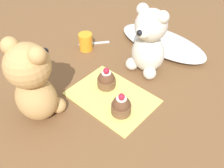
% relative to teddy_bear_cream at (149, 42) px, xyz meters
% --- Properties ---
extents(ground_plane, '(4.00, 4.00, 0.00)m').
position_rel_teddy_bear_cream_xyz_m(ground_plane, '(0.01, -0.18, -0.11)').
color(ground_plane, brown).
extents(knitted_placemat, '(0.25, 0.18, 0.01)m').
position_rel_teddy_bear_cream_xyz_m(knitted_placemat, '(0.01, -0.18, -0.10)').
color(knitted_placemat, '#E0D166').
rests_on(knitted_placemat, ground_plane).
extents(tulle_cloth, '(0.35, 0.16, 0.04)m').
position_rel_teddy_bear_cream_xyz_m(tulle_cloth, '(-0.03, 0.15, -0.09)').
color(tulle_cloth, white).
rests_on(tulle_cloth, ground_plane).
extents(teddy_bear_cream, '(0.12, 0.12, 0.22)m').
position_rel_teddy_bear_cream_xyz_m(teddy_bear_cream, '(0.00, 0.00, 0.00)').
color(teddy_bear_cream, silver).
rests_on(teddy_bear_cream, ground_plane).
extents(teddy_bear_tan, '(0.14, 0.14, 0.24)m').
position_rel_teddy_bear_cream_xyz_m(teddy_bear_tan, '(-0.10, -0.36, 0.01)').
color(teddy_bear_tan, tan).
rests_on(teddy_bear_tan, ground_plane).
extents(cupcake_near_cream_bear, '(0.06, 0.06, 0.07)m').
position_rel_teddy_bear_cream_xyz_m(cupcake_near_cream_bear, '(-0.04, -0.15, -0.08)').
color(cupcake_near_cream_bear, brown).
rests_on(cupcake_near_cream_bear, knitted_placemat).
extents(cupcake_near_tan_bear, '(0.06, 0.06, 0.07)m').
position_rel_teddy_bear_cream_xyz_m(cupcake_near_tan_bear, '(0.07, -0.21, -0.08)').
color(cupcake_near_tan_bear, brown).
rests_on(cupcake_near_tan_bear, knitted_placemat).
extents(juice_glass, '(0.05, 0.05, 0.06)m').
position_rel_teddy_bear_cream_xyz_m(juice_glass, '(-0.23, -0.05, -0.08)').
color(juice_glass, orange).
rests_on(juice_glass, ground_plane).
extents(teaspoon, '(0.08, 0.10, 0.01)m').
position_rel_teddy_bear_cream_xyz_m(teaspoon, '(-0.24, -0.01, -0.10)').
color(teaspoon, silver).
rests_on(teaspoon, ground_plane).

